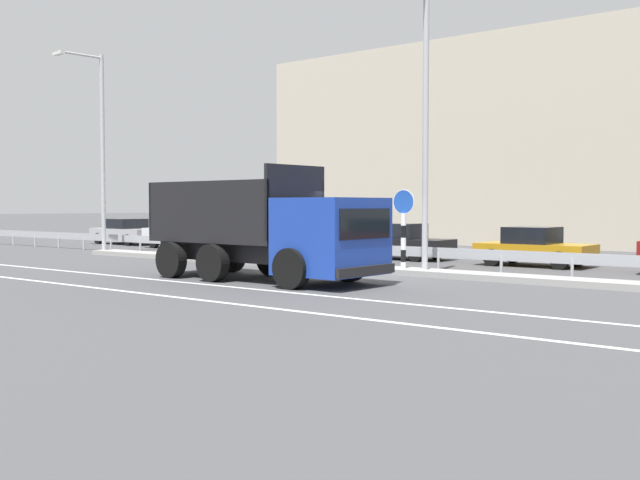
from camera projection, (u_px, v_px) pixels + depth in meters
The scene contains 15 objects.
ground_plane at pixel (349, 278), 21.66m from camera, with size 320.00×320.00×0.00m, color #424244.
lane_strip_0 at pixel (214, 285), 19.70m from camera, with size 53.82×0.16×0.01m, color silver.
lane_strip_1 at pixel (143, 293), 17.89m from camera, with size 53.82×0.16×0.01m, color silver.
median_island at pixel (388, 270), 23.27m from camera, with size 29.60×1.10×0.18m, color gray.
median_guardrail at pixel (410, 253), 24.22m from camera, with size 53.82×0.09×0.78m.
dump_truck at pixel (285, 238), 20.46m from camera, with size 7.37×2.80×3.19m.
median_road_sign at pixel (403, 229), 22.86m from camera, with size 0.76×0.16×2.60m.
street_lamp_0 at pixel (99, 144), 32.06m from camera, with size 0.71×2.16×8.57m.
street_lamp_1 at pixel (422, 113), 22.13m from camera, with size 0.71×2.56×8.62m.
parked_car_0 at pixel (127, 231), 40.55m from camera, with size 4.68×2.16×1.38m.
parked_car_1 at pixel (187, 233), 36.48m from camera, with size 4.75×1.91×1.54m.
parked_car_2 at pixel (276, 237), 32.79m from camera, with size 4.30×2.07×1.48m.
parked_car_3 at pixel (395, 241), 29.38m from camera, with size 4.70×1.95×1.40m.
parked_car_4 at pixel (534, 246), 25.90m from camera, with size 3.86×2.02×1.36m.
background_building_0 at pixel (477, 149), 44.51m from camera, with size 22.09×11.01×10.95m, color #B7AD99.
Camera 1 is at (12.82, -17.39, 2.11)m, focal length 42.00 mm.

